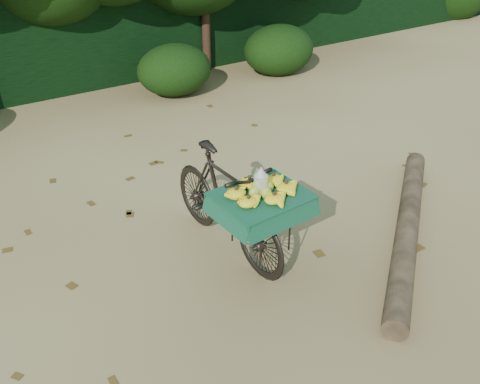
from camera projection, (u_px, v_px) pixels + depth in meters
ground at (229, 223)px, 6.17m from camera, size 80.00×80.00×0.00m
vendor_bicycle at (227, 202)px, 5.42m from camera, size 0.88×1.99×1.19m
fallen_log at (408, 226)px, 5.90m from camera, size 2.92×2.29×0.25m
hedge_backdrop at (61, 37)px, 10.20m from camera, size 26.00×1.80×1.80m
bush_clumps at (126, 82)px, 9.24m from camera, size 8.80×1.70×0.90m
leaf_litter at (202, 199)px, 6.63m from camera, size 7.00×7.30×0.01m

